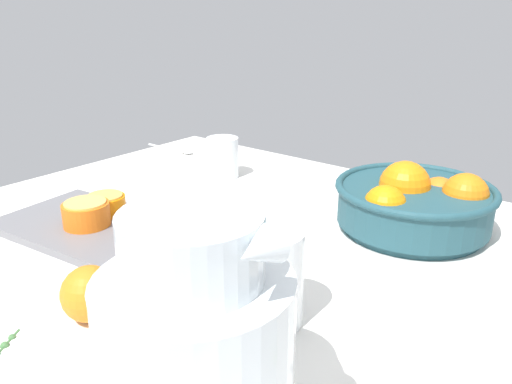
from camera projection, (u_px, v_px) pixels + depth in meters
The scene contains 11 objects.
ground_plane at pixel (251, 261), 74.33cm from camera, with size 112.41×88.78×3.00cm, color white.
fruit_bowl at pixel (415, 203), 79.45cm from camera, with size 24.62×24.62×10.88cm.
juice_pitcher at pixel (197, 361), 39.56cm from camera, with size 19.97×15.14×20.60cm.
juice_glass at pixel (268, 284), 55.94cm from camera, with size 7.92×7.92×11.10cm.
second_glass at pixel (223, 159), 104.90cm from camera, with size 6.55×6.55×8.31cm.
cutting_board at pixel (89, 226), 80.93cm from camera, with size 28.08×18.77×1.27cm, color slate.
orange_half_0 at pixel (86, 214), 78.93cm from camera, with size 7.24×7.24×3.91cm.
orange_half_1 at pixel (106, 204), 83.45cm from camera, with size 6.40×6.40×3.30cm.
loose_orange_1 at pixel (90, 294), 56.90cm from camera, with size 6.44×6.44×6.44cm, color orange.
spoon at pixel (177, 150), 124.53cm from camera, with size 15.50×2.24×1.00cm.
herb_sprig_0 at pixel (5, 343), 53.32cm from camera, with size 3.35×4.88×0.95cm.
Camera 1 is at (41.90, -51.44, 33.49)cm, focal length 35.70 mm.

